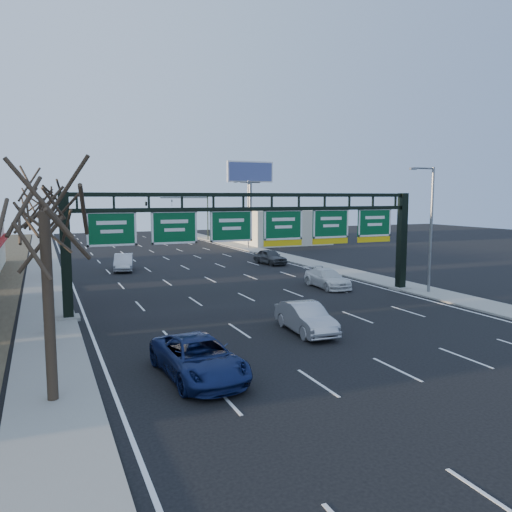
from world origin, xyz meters
name	(u,v)px	position (x,y,z in m)	size (l,w,h in m)	color
ground	(320,333)	(0.00, 0.00, 0.00)	(160.00, 160.00, 0.00)	black
sidewalk_left	(45,286)	(-12.80, 20.00, 0.06)	(3.00, 120.00, 0.12)	gray
sidewalk_right	(328,267)	(12.80, 20.00, 0.06)	(3.00, 120.00, 0.12)	gray
lane_markings	(203,276)	(0.00, 20.00, 0.01)	(21.60, 120.00, 0.01)	white
sign_gantry	(260,232)	(0.16, 8.00, 4.63)	(24.60, 1.20, 7.20)	black
building_right_distant	(267,225)	(20.00, 50.00, 2.50)	(12.00, 20.00, 5.00)	beige
tree_near	(42,179)	(-12.80, -4.00, 7.48)	(3.60, 3.60, 8.86)	#2E2319
tree_gantry	(41,193)	(-12.80, 5.00, 7.11)	(3.60, 3.60, 8.48)	#2E2319
tree_mid	(40,183)	(-12.80, 15.00, 7.85)	(3.60, 3.60, 9.24)	#2E2319
tree_far	(40,190)	(-12.80, 25.00, 7.48)	(3.60, 3.60, 8.86)	#2E2319
streetlight_near	(430,223)	(12.47, 6.00, 5.08)	(2.15, 0.22, 9.00)	slate
streetlight_far	(247,211)	(12.47, 40.00, 5.08)	(2.15, 0.22, 9.00)	slate
billboard_right	(250,182)	(15.00, 44.98, 9.06)	(7.00, 0.50, 12.00)	slate
traffic_signal_mast	(170,206)	(5.69, 55.00, 5.50)	(10.16, 0.54, 7.00)	black
car_blue_suv	(199,358)	(-7.58, -3.66, 0.77)	(2.57, 5.56, 1.55)	navy
car_silver_sedan	(306,318)	(-0.66, 0.33, 0.76)	(1.61, 4.62, 1.52)	#AAABAF
car_white_wagon	(327,278)	(7.09, 10.90, 0.71)	(1.99, 4.90, 1.42)	white
car_grey_far	(270,257)	(8.78, 24.87, 0.76)	(1.80, 4.47, 1.52)	#383B3D
car_silver_distant	(124,262)	(-5.86, 26.23, 0.78)	(1.66, 4.76, 1.57)	#BABBC0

